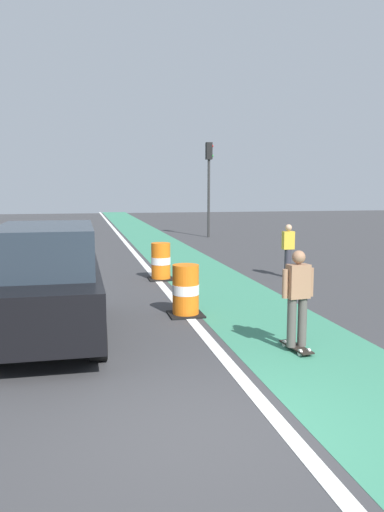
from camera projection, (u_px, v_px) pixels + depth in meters
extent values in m
plane|color=#38383A|center=(203.00, 431.00, 5.73)|extent=(100.00, 100.00, 0.00)
cube|color=#387F60|center=(189.00, 266.00, 17.86)|extent=(2.50, 80.00, 0.01)
cube|color=silver|center=(146.00, 267.00, 17.54)|extent=(0.20, 80.00, 0.01)
cube|color=black|center=(296.00, 347.00, 8.55)|extent=(0.30, 0.82, 0.02)
cylinder|color=silver|center=(284.00, 343.00, 8.77)|extent=(0.05, 0.11, 0.11)
cylinder|color=silver|center=(292.00, 343.00, 8.82)|extent=(0.05, 0.11, 0.11)
cylinder|color=silver|center=(300.00, 353.00, 8.28)|extent=(0.05, 0.11, 0.11)
cylinder|color=silver|center=(308.00, 352.00, 8.33)|extent=(0.05, 0.11, 0.11)
cylinder|color=#514C47|center=(292.00, 323.00, 8.46)|extent=(0.15, 0.15, 0.82)
cylinder|color=#514C47|center=(302.00, 322.00, 8.52)|extent=(0.15, 0.15, 0.82)
cube|color=#9E7051|center=(298.00, 281.00, 8.40)|extent=(0.38, 0.26, 0.56)
cylinder|color=#9E7051|center=(285.00, 284.00, 8.33)|extent=(0.09, 0.09, 0.48)
cylinder|color=#9E7051|center=(311.00, 282.00, 8.48)|extent=(0.09, 0.09, 0.48)
sphere|color=#9E7051|center=(299.00, 257.00, 8.35)|extent=(0.22, 0.22, 0.22)
cube|color=black|center=(48.00, 295.00, 9.20)|extent=(1.86, 4.61, 0.90)
cube|color=#232D38|center=(46.00, 248.00, 9.08)|extent=(1.63, 2.86, 0.80)
cylinder|color=black|center=(12.00, 304.00, 10.47)|extent=(0.28, 0.68, 0.68)
cylinder|color=black|center=(93.00, 300.00, 10.81)|extent=(0.28, 0.68, 0.68)
cylinder|color=black|center=(98.00, 339.00, 8.04)|extent=(0.28, 0.68, 0.68)
cylinder|color=orange|center=(186.00, 304.00, 10.89)|extent=(0.56, 0.56, 0.42)
cylinder|color=white|center=(186.00, 289.00, 10.85)|extent=(0.57, 0.57, 0.21)
cylinder|color=orange|center=(186.00, 275.00, 10.81)|extent=(0.56, 0.56, 0.42)
cube|color=black|center=(186.00, 314.00, 10.92)|extent=(0.73, 0.73, 0.04)
cylinder|color=orange|center=(161.00, 271.00, 15.14)|extent=(0.56, 0.56, 0.42)
cylinder|color=white|center=(161.00, 261.00, 15.10)|extent=(0.57, 0.57, 0.21)
cylinder|color=orange|center=(161.00, 250.00, 15.06)|extent=(0.56, 0.56, 0.42)
cube|color=black|center=(161.00, 279.00, 15.17)|extent=(0.73, 0.73, 0.04)
cylinder|color=#2D2D2D|center=(209.00, 199.00, 27.83)|extent=(0.14, 0.14, 4.20)
cube|color=black|center=(209.00, 151.00, 27.49)|extent=(0.32, 0.32, 0.90)
sphere|color=red|center=(212.00, 146.00, 27.50)|extent=(0.16, 0.16, 0.16)
sphere|color=green|center=(212.00, 156.00, 27.57)|extent=(0.16, 0.16, 0.16)
cylinder|color=#33333D|center=(288.00, 263.00, 15.50)|extent=(0.20, 0.20, 0.86)
cube|color=gold|center=(288.00, 240.00, 15.41)|extent=(0.34, 0.20, 0.54)
sphere|color=tan|center=(289.00, 228.00, 15.35)|extent=(0.20, 0.20, 0.20)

